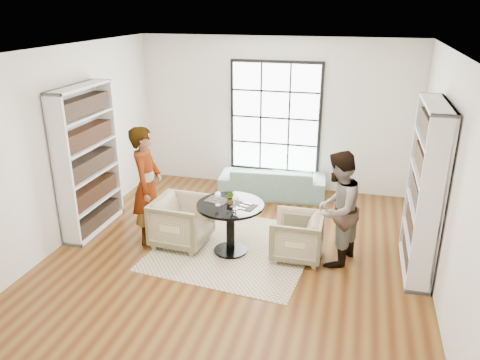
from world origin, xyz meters
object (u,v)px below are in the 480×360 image
(person_right, at_px, (337,209))
(flower_centerpiece, at_px, (231,197))
(armchair_right, at_px, (297,237))
(person_left, at_px, (147,185))
(armchair_left, at_px, (182,222))
(wine_glass_left, at_px, (218,196))
(sofa, at_px, (272,181))
(pedestal_table, at_px, (230,218))
(wine_glass_right, at_px, (236,199))

(person_right, distance_m, flower_centerpiece, 1.54)
(armchair_right, bearing_deg, person_left, -89.52)
(armchair_left, height_order, flower_centerpiece, flower_centerpiece)
(armchair_right, bearing_deg, flower_centerpiece, -85.86)
(armchair_right, bearing_deg, wine_glass_left, -81.15)
(sofa, xyz_separation_m, armchair_right, (0.80, -2.27, 0.04))
(armchair_left, height_order, person_left, person_left)
(wine_glass_left, relative_size, flower_centerpiece, 1.08)
(person_left, xyz_separation_m, flower_centerpiece, (1.36, -0.04, -0.04))
(armchair_right, height_order, person_left, person_left)
(pedestal_table, xyz_separation_m, wine_glass_left, (-0.16, -0.09, 0.37))
(sofa, xyz_separation_m, flower_centerpiece, (-0.18, -2.35, 0.60))
(pedestal_table, distance_m, sofa, 2.39)
(armchair_left, bearing_deg, armchair_right, -84.93)
(wine_glass_left, xyz_separation_m, wine_glass_right, (0.29, -0.07, 0.00))
(pedestal_table, xyz_separation_m, flower_centerpiece, (0.00, 0.02, 0.32))
(sofa, bearing_deg, armchair_right, 104.39)
(armchair_right, xyz_separation_m, person_left, (-2.35, -0.04, 0.59))
(person_right, xyz_separation_m, wine_glass_right, (-1.42, -0.25, 0.11))
(armchair_left, bearing_deg, wine_glass_left, -99.40)
(armchair_left, height_order, armchair_right, armchair_left)
(armchair_right, bearing_deg, armchair_left, -89.25)
(sofa, bearing_deg, wine_glass_left, 76.73)
(person_right, distance_m, wine_glass_left, 1.72)
(wine_glass_right, relative_size, flower_centerpiece, 1.09)
(wine_glass_right, bearing_deg, person_left, 171.64)
(person_right, relative_size, flower_centerpiece, 8.56)
(armchair_left, xyz_separation_m, wine_glass_right, (0.93, -0.22, 0.57))
(armchair_left, xyz_separation_m, wine_glass_left, (0.64, -0.15, 0.57))
(armchair_left, distance_m, flower_centerpiece, 0.96)
(wine_glass_left, bearing_deg, sofa, 81.88)
(pedestal_table, xyz_separation_m, person_right, (1.54, 0.10, 0.27))
(flower_centerpiece, bearing_deg, wine_glass_right, -54.94)
(wine_glass_right, bearing_deg, person_right, 10.18)
(wine_glass_left, distance_m, flower_centerpiece, 0.21)
(person_right, height_order, wine_glass_left, person_right)
(person_left, bearing_deg, sofa, -43.51)
(sofa, distance_m, flower_centerpiece, 2.43)
(person_right, relative_size, wine_glass_right, 7.85)
(sofa, relative_size, wine_glass_right, 9.46)
(sofa, height_order, person_right, person_right)
(sofa, relative_size, wine_glass_left, 9.56)
(sofa, bearing_deg, flower_centerpiece, 80.35)
(pedestal_table, bearing_deg, sofa, 85.49)
(person_right, bearing_deg, armchair_left, -71.24)
(armchair_left, bearing_deg, wine_glass_right, -99.25)
(person_right, bearing_deg, pedestal_table, -68.36)
(flower_centerpiece, bearing_deg, person_left, 178.22)
(wine_glass_right, bearing_deg, sofa, 88.60)
(pedestal_table, relative_size, person_left, 0.54)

